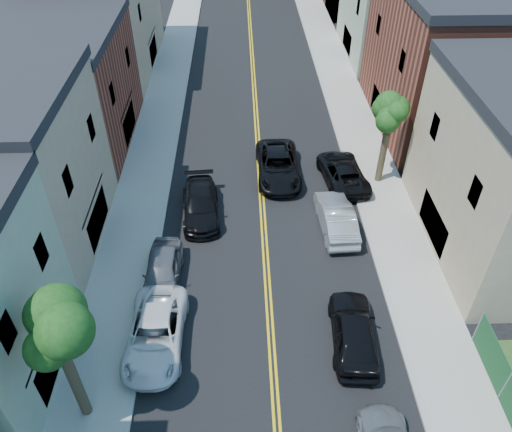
{
  "coord_description": "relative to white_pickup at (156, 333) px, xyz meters",
  "views": [
    {
      "loc": [
        -1.2,
        3.1,
        19.68
      ],
      "look_at": [
        -0.5,
        24.22,
        2.0
      ],
      "focal_mm": 34.84,
      "sensor_mm": 36.0,
      "label": 1
    }
  ],
  "objects": [
    {
      "name": "sidewalk_left",
      "position": [
        -2.52,
        22.64,
        -0.7
      ],
      "size": [
        3.2,
        100.0,
        0.15
      ],
      "primitive_type": "cube",
      "color": "gray",
      "rests_on": "ground"
    },
    {
      "name": "sidewalk_right",
      "position": [
        13.28,
        22.64,
        -0.7
      ],
      "size": [
        3.2,
        100.0,
        0.15
      ],
      "primitive_type": "cube",
      "color": "gray",
      "rests_on": "ground"
    },
    {
      "name": "curb_left",
      "position": [
        -0.77,
        22.64,
        -0.7
      ],
      "size": [
        0.3,
        100.0,
        0.15
      ],
      "primitive_type": "cube",
      "color": "gray",
      "rests_on": "ground"
    },
    {
      "name": "curb_right",
      "position": [
        11.53,
        22.64,
        -0.7
      ],
      "size": [
        0.3,
        100.0,
        0.15
      ],
      "primitive_type": "cube",
      "color": "gray",
      "rests_on": "ground"
    },
    {
      "name": "bldg_left_tan_near",
      "position": [
        -8.62,
        7.64,
        3.73
      ],
      "size": [
        9.0,
        10.0,
        9.0
      ],
      "primitive_type": "cube",
      "color": "#998466",
      "rests_on": "ground"
    },
    {
      "name": "bldg_left_brick",
      "position": [
        -8.62,
        18.64,
        3.23
      ],
      "size": [
        9.0,
        12.0,
        8.0
      ],
      "primitive_type": "cube",
      "color": "brown",
      "rests_on": "ground"
    },
    {
      "name": "bldg_left_tan_far",
      "position": [
        -8.62,
        32.64,
        3.98
      ],
      "size": [
        9.0,
        16.0,
        9.5
      ],
      "primitive_type": "cube",
      "color": "#998466",
      "rests_on": "ground"
    },
    {
      "name": "bldg_right_brick",
      "position": [
        19.38,
        20.64,
        4.23
      ],
      "size": [
        9.0,
        14.0,
        10.0
      ],
      "primitive_type": "cube",
      "color": "brown",
      "rests_on": "ground"
    },
    {
      "name": "bldg_right_palegrn",
      "position": [
        19.38,
        34.64,
        3.48
      ],
      "size": [
        9.0,
        12.0,
        8.5
      ],
      "primitive_type": "cube",
      "color": "gray",
      "rests_on": "ground"
    },
    {
      "name": "tree_left_mid",
      "position": [
        -2.5,
        -3.36,
        5.81
      ],
      "size": [
        5.2,
        5.2,
        9.29
      ],
      "color": "#3A2E1D",
      "rests_on": "sidewalk_left"
    },
    {
      "name": "tree_right_far",
      "position": [
        13.3,
        12.64,
        4.98
      ],
      "size": [
        4.4,
        4.4,
        8.03
      ],
      "color": "#3A2E1D",
      "rests_on": "sidewalk_right"
    },
    {
      "name": "white_pickup",
      "position": [
        0.0,
        0.0,
        0.0
      ],
      "size": [
        2.7,
        5.63,
        1.55
      ],
      "primitive_type": "imported",
      "rotation": [
        0.0,
        0.0,
        -0.02
      ],
      "color": "silver",
      "rests_on": "ground"
    },
    {
      "name": "grey_car_left",
      "position": [
        -0.12,
        3.98,
        0.02
      ],
      "size": [
        1.96,
        4.7,
        1.59
      ],
      "primitive_type": "imported",
      "rotation": [
        0.0,
        0.0,
        -0.02
      ],
      "color": "#57585E",
      "rests_on": "ground"
    },
    {
      "name": "black_car_left",
      "position": [
        1.58,
        9.52,
        0.0
      ],
      "size": [
        2.6,
        5.52,
        1.56
      ],
      "primitive_type": "imported",
      "rotation": [
        0.0,
        0.0,
        0.08
      ],
      "color": "black",
      "rests_on": "ground"
    },
    {
      "name": "black_car_right",
      "position": [
        9.18,
        -0.24,
        0.09
      ],
      "size": [
        2.4,
        5.19,
        1.72
      ],
      "primitive_type": "imported",
      "rotation": [
        0.0,
        0.0,
        3.07
      ],
      "color": "black",
      "rests_on": "ground"
    },
    {
      "name": "silver_car_right",
      "position": [
        9.65,
        7.96,
        0.07
      ],
      "size": [
        2.06,
        5.22,
        1.69
      ],
      "primitive_type": "imported",
      "rotation": [
        0.0,
        0.0,
        3.19
      ],
      "color": "#A1A4A8",
      "rests_on": "ground"
    },
    {
      "name": "dark_car_right_far",
      "position": [
        10.83,
        12.72,
        0.0
      ],
      "size": [
        3.19,
        5.83,
        1.55
      ],
      "primitive_type": "imported",
      "rotation": [
        0.0,
        0.0,
        3.25
      ],
      "color": "black",
      "rests_on": "ground"
    },
    {
      "name": "black_suv_lane",
      "position": [
        6.58,
        13.5,
        0.07
      ],
      "size": [
        2.86,
        6.09,
        1.68
      ],
      "primitive_type": "imported",
      "rotation": [
        0.0,
        0.0,
        0.01
      ],
      "color": "black",
      "rests_on": "ground"
    }
  ]
}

